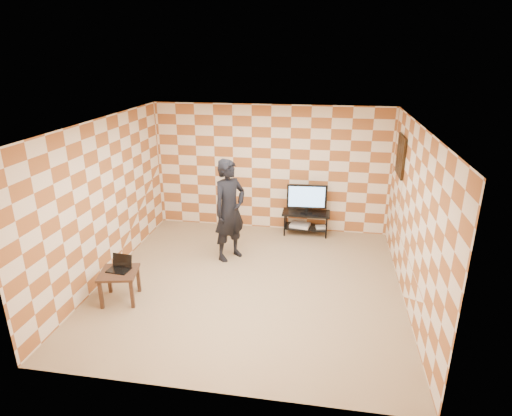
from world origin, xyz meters
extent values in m
plane|color=#9E8664|center=(0.00, 0.00, 0.00)|extent=(5.00, 5.00, 0.00)
cube|color=beige|center=(0.00, 2.50, 1.35)|extent=(5.00, 0.02, 2.70)
cube|color=beige|center=(0.00, -2.50, 1.35)|extent=(5.00, 0.02, 2.70)
cube|color=beige|center=(-2.50, 0.00, 1.35)|extent=(0.02, 5.00, 2.70)
cube|color=beige|center=(2.50, 0.00, 1.35)|extent=(0.02, 5.00, 2.70)
cube|color=white|center=(0.00, 0.00, 2.70)|extent=(5.00, 5.00, 0.02)
cube|color=black|center=(2.47, 1.55, 1.95)|extent=(0.04, 0.72, 0.72)
cube|color=black|center=(2.47, 1.55, 1.95)|extent=(0.04, 0.03, 0.68)
cube|color=black|center=(2.47, 1.55, 1.95)|extent=(0.04, 0.68, 0.03)
cube|color=black|center=(0.80, 2.25, 0.48)|extent=(1.00, 0.45, 0.04)
cube|color=black|center=(0.80, 2.25, 0.16)|extent=(0.90, 0.40, 0.03)
cylinder|color=black|center=(0.37, 2.07, 0.25)|extent=(0.03, 0.03, 0.50)
cylinder|color=black|center=(0.37, 2.43, 0.25)|extent=(0.03, 0.03, 0.50)
cylinder|color=black|center=(1.24, 2.07, 0.25)|extent=(0.03, 0.03, 0.50)
cylinder|color=black|center=(1.24, 2.43, 0.25)|extent=(0.03, 0.03, 0.50)
cube|color=black|center=(0.80, 2.25, 0.51)|extent=(0.26, 0.17, 0.03)
cube|color=black|center=(0.80, 2.25, 0.56)|extent=(0.06, 0.05, 0.07)
cube|color=black|center=(0.80, 2.25, 0.85)|extent=(0.84, 0.11, 0.51)
cube|color=#6C9FD7|center=(0.80, 2.22, 0.85)|extent=(0.75, 0.06, 0.44)
cube|color=silver|center=(0.68, 2.23, 0.21)|extent=(0.45, 0.36, 0.07)
cube|color=silver|center=(1.13, 2.21, 0.20)|extent=(0.24, 0.20, 0.05)
cube|color=#3A2419|center=(-1.93, -0.83, 0.48)|extent=(0.66, 0.66, 0.04)
cube|color=#3A2419|center=(-2.11, -1.10, 0.23)|extent=(0.06, 0.06, 0.46)
cube|color=#3A2419|center=(-2.21, -0.65, 0.23)|extent=(0.06, 0.06, 0.46)
cube|color=#3A2419|center=(-1.65, -1.00, 0.23)|extent=(0.06, 0.06, 0.46)
cube|color=#3A2419|center=(-1.75, -0.55, 0.23)|extent=(0.06, 0.06, 0.46)
cube|color=black|center=(-1.94, -0.79, 0.51)|extent=(0.36, 0.27, 0.02)
cube|color=black|center=(-1.93, -0.67, 0.62)|extent=(0.34, 0.09, 0.21)
imported|color=black|center=(-0.55, 0.91, 0.96)|extent=(0.79, 0.84, 1.92)
camera|label=1|loc=(1.14, -6.26, 3.73)|focal=30.00mm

